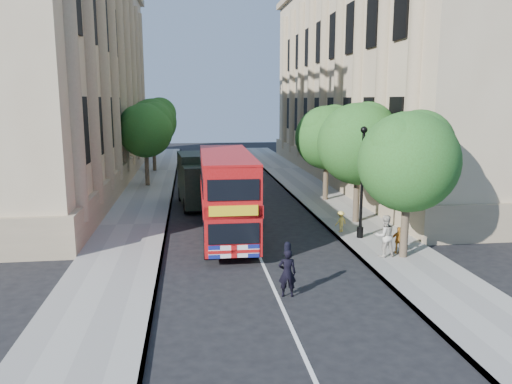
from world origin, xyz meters
name	(u,v)px	position (x,y,z in m)	size (l,w,h in m)	color
ground	(276,294)	(0.00, 0.00, 0.00)	(120.00, 120.00, 0.00)	black
pavement_right	(349,218)	(5.75, 10.00, 0.06)	(3.50, 80.00, 0.12)	gray
pavement_left	(134,225)	(-5.75, 10.00, 0.06)	(3.50, 80.00, 0.12)	gray
building_right	(394,68)	(13.80, 24.00, 9.00)	(12.00, 38.00, 18.00)	tan
building_left	(37,64)	(-13.80, 24.00, 9.00)	(12.00, 38.00, 18.00)	tan
tree_right_near	(409,156)	(5.84, 3.03, 4.25)	(4.00, 4.00, 6.08)	#473828
tree_right_mid	(359,139)	(5.84, 9.03, 4.45)	(4.20, 4.20, 6.37)	#473828
tree_right_far	(327,134)	(5.84, 15.03, 4.31)	(4.00, 4.00, 6.15)	#473828
tree_left_far	(146,127)	(-5.96, 22.03, 4.44)	(4.00, 4.00, 6.30)	#473828
tree_left_back	(153,119)	(-5.96, 30.03, 4.71)	(4.20, 4.20, 6.65)	#473828
lamp_post	(362,187)	(5.00, 6.00, 2.51)	(0.32, 0.32, 5.16)	black
double_decker_bus	(227,193)	(-1.14, 7.09, 2.19)	(2.39, 8.60, 3.95)	#A30B0C
box_van	(200,181)	(-2.24, 14.43, 1.56)	(2.78, 5.75, 3.18)	black
police_constable	(287,273)	(0.32, -0.22, 0.81)	(0.59, 0.39, 1.63)	black
woman_pedestrian	(385,236)	(5.02, 3.13, 0.99)	(0.85, 0.66, 1.74)	beige
child_a	(399,240)	(5.77, 3.43, 0.69)	(0.67, 0.28, 1.14)	orange
child_b	(341,221)	(4.40, 7.10, 0.64)	(0.67, 0.38, 1.03)	#F6D453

